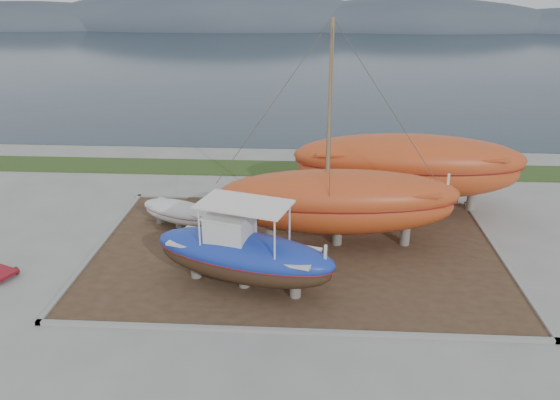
# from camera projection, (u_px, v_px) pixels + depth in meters

# --- Properties ---
(ground) EXTENTS (140.00, 140.00, 0.00)m
(ground) POSITION_uv_depth(u_px,v_px,m) (294.00, 300.00, 21.07)
(ground) COLOR gray
(ground) RESTS_ON ground
(dirt_patch) EXTENTS (18.00, 12.00, 0.06)m
(dirt_patch) POSITION_uv_depth(u_px,v_px,m) (297.00, 252.00, 24.76)
(dirt_patch) COLOR #422D1E
(dirt_patch) RESTS_ON ground
(curb_frame) EXTENTS (18.60, 12.60, 0.15)m
(curb_frame) POSITION_uv_depth(u_px,v_px,m) (297.00, 251.00, 24.74)
(curb_frame) COLOR gray
(curb_frame) RESTS_ON ground
(grass_strip) EXTENTS (44.00, 3.00, 0.08)m
(grass_strip) POSITION_uv_depth(u_px,v_px,m) (302.00, 169.00, 35.38)
(grass_strip) COLOR #284219
(grass_strip) RESTS_ON ground
(sea) EXTENTS (260.00, 100.00, 0.04)m
(sea) POSITION_uv_depth(u_px,v_px,m) (310.00, 57.00, 85.74)
(sea) COLOR #1A2935
(sea) RESTS_ON ground
(mountain_ridge) EXTENTS (200.00, 36.00, 20.00)m
(mountain_ridge) POSITION_uv_depth(u_px,v_px,m) (312.00, 27.00, 136.55)
(mountain_ridge) COLOR #333D49
(mountain_ridge) RESTS_ON ground
(blue_caique) EXTENTS (7.86, 4.43, 3.62)m
(blue_caique) POSITION_uv_depth(u_px,v_px,m) (243.00, 246.00, 21.25)
(blue_caique) COLOR #1C37AE
(blue_caique) RESTS_ON dirt_patch
(white_dinghy) EXTENTS (4.43, 3.12, 1.25)m
(white_dinghy) POSITION_uv_depth(u_px,v_px,m) (179.00, 215.00, 26.96)
(white_dinghy) COLOR silver
(white_dinghy) RESTS_ON dirt_patch
(orange_sailboat) EXTENTS (11.01, 3.71, 10.04)m
(orange_sailboat) POSITION_uv_depth(u_px,v_px,m) (341.00, 140.00, 23.51)
(orange_sailboat) COLOR #B4431B
(orange_sailboat) RESTS_ON dirt_patch
(orange_bare_hull) EXTENTS (12.11, 4.06, 3.93)m
(orange_bare_hull) POSITION_uv_depth(u_px,v_px,m) (407.00, 173.00, 28.65)
(orange_bare_hull) COLOR #B4431B
(orange_bare_hull) RESTS_ON dirt_patch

